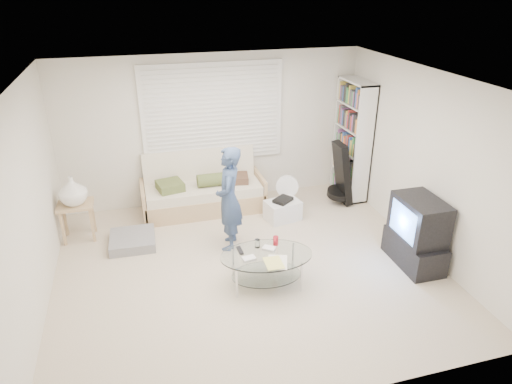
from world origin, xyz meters
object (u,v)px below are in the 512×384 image
object	(u,v)px
bookshelf	(352,140)
tv_unit	(417,233)
futon_sofa	(203,192)
coffee_table	(266,260)

from	to	relation	value
bookshelf	tv_unit	distance (m)	2.33
futon_sofa	bookshelf	bearing A→B (deg)	-2.18
futon_sofa	tv_unit	bearing A→B (deg)	-43.58
bookshelf	coffee_table	bearing A→B (deg)	-135.34
tv_unit	futon_sofa	bearing A→B (deg)	136.42
bookshelf	coffee_table	distance (m)	3.15
bookshelf	tv_unit	xyz separation A→B (m)	(-0.13, -2.26, -0.55)
bookshelf	tv_unit	bearing A→B (deg)	-93.16
tv_unit	coffee_table	size ratio (longest dim) A/B	0.78
coffee_table	bookshelf	bearing A→B (deg)	44.66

